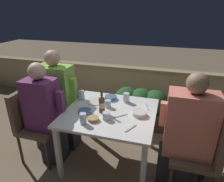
{
  "coord_description": "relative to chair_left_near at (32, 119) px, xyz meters",
  "views": [
    {
      "loc": [
        0.58,
        -1.9,
        1.8
      ],
      "look_at": [
        0.0,
        0.07,
        0.93
      ],
      "focal_mm": 32.0,
      "sensor_mm": 36.0,
      "label": 1
    }
  ],
  "objects": [
    {
      "name": "chair_left_near",
      "position": [
        0.0,
        0.0,
        0.0
      ],
      "size": [
        0.44,
        0.43,
        0.91
      ],
      "color": "brown",
      "rests_on": "ground_plane"
    },
    {
      "name": "ground_plane",
      "position": [
        0.94,
        0.16,
        -0.54
      ],
      "size": [
        16.0,
        16.0,
        0.0
      ],
      "primitive_type": "plane",
      "color": "#847056"
    },
    {
      "name": "dining_table",
      "position": [
        0.94,
        0.16,
        0.08
      ],
      "size": [
        1.01,
        0.95,
        0.71
      ],
      "color": "white",
      "rests_on": "ground_plane"
    },
    {
      "name": "glass_cup_1",
      "position": [
        0.5,
        0.35,
        0.22
      ],
      "size": [
        0.08,
        0.08,
        0.12
      ],
      "color": "silver",
      "rests_on": "dining_table"
    },
    {
      "name": "person_coral_top",
      "position": [
        1.74,
        0.0,
        0.1
      ],
      "size": [
        0.51,
        0.26,
        1.29
      ],
      "color": "#282833",
      "rests_on": "ground_plane"
    },
    {
      "name": "chair_right_far",
      "position": [
        1.9,
        0.3,
        0.0
      ],
      "size": [
        0.44,
        0.43,
        0.91
      ],
      "color": "brown",
      "rests_on": "ground_plane"
    },
    {
      "name": "bowl_1",
      "position": [
        0.83,
        -0.07,
        0.18
      ],
      "size": [
        0.12,
        0.12,
        0.04
      ],
      "color": "tan",
      "rests_on": "dining_table"
    },
    {
      "name": "fork_2",
      "position": [
        1.23,
        -0.11,
        0.17
      ],
      "size": [
        0.1,
        0.16,
        0.01
      ],
      "color": "silver",
      "rests_on": "dining_table"
    },
    {
      "name": "bowl_2",
      "position": [
        0.86,
        0.47,
        0.19
      ],
      "size": [
        0.15,
        0.15,
        0.04
      ],
      "color": "#4C709E",
      "rests_on": "dining_table"
    },
    {
      "name": "person_green_blouse",
      "position": [
        0.2,
        0.31,
        0.12
      ],
      "size": [
        0.5,
        0.26,
        1.33
      ],
      "color": "#282833",
      "rests_on": "ground_plane"
    },
    {
      "name": "glass_cup_3",
      "position": [
        0.88,
        0.25,
        0.21
      ],
      "size": [
        0.07,
        0.07,
        0.09
      ],
      "color": "silver",
      "rests_on": "dining_table"
    },
    {
      "name": "person_purple_stripe",
      "position": [
        0.2,
        0.0,
        0.09
      ],
      "size": [
        0.47,
        0.26,
        1.25
      ],
      "color": "#282833",
      "rests_on": "ground_plane"
    },
    {
      "name": "glass_cup_2",
      "position": [
        0.95,
        -0.01,
        0.2
      ],
      "size": [
        0.08,
        0.08,
        0.08
      ],
      "color": "silver",
      "rests_on": "dining_table"
    },
    {
      "name": "fork_0",
      "position": [
        1.08,
        0.09,
        0.17
      ],
      "size": [
        0.14,
        0.13,
        0.01
      ],
      "color": "silver",
      "rests_on": "dining_table"
    },
    {
      "name": "parapet_wall",
      "position": [
        0.94,
        1.93,
        -0.18
      ],
      "size": [
        9.0,
        0.18,
        0.72
      ],
      "color": "tan",
      "rests_on": "ground_plane"
    },
    {
      "name": "glass_cup_4",
      "position": [
        0.75,
        -0.16,
        0.22
      ],
      "size": [
        0.07,
        0.07,
        0.12
      ],
      "color": "silver",
      "rests_on": "dining_table"
    },
    {
      "name": "bowl_0",
      "position": [
        0.68,
        0.05,
        0.18
      ],
      "size": [
        0.15,
        0.15,
        0.03
      ],
      "color": "#4C709E",
      "rests_on": "dining_table"
    },
    {
      "name": "fork_1",
      "position": [
        1.32,
        0.39,
        0.17
      ],
      "size": [
        0.07,
        0.17,
        0.01
      ],
      "color": "silver",
      "rests_on": "dining_table"
    },
    {
      "name": "beer_bottle",
      "position": [
        0.86,
        0.12,
        0.27
      ],
      "size": [
        0.07,
        0.07,
        0.27
      ],
      "color": "brown",
      "rests_on": "dining_table"
    },
    {
      "name": "chair_right_near",
      "position": [
        1.94,
        0.0,
        0.0
      ],
      "size": [
        0.44,
        0.43,
        0.91
      ],
      "color": "brown",
      "rests_on": "ground_plane"
    },
    {
      "name": "bowl_3",
      "position": [
        1.27,
        0.16,
        0.19
      ],
      "size": [
        0.16,
        0.16,
        0.05
      ],
      "color": "silver",
      "rests_on": "dining_table"
    },
    {
      "name": "planter_hedge",
      "position": [
        1.15,
        1.11,
        -0.2
      ],
      "size": [
        0.83,
        0.47,
        0.62
      ],
      "color": "brown",
      "rests_on": "ground_plane"
    },
    {
      "name": "glass_cup_0",
      "position": [
        1.06,
        0.45,
        0.22
      ],
      "size": [
        0.08,
        0.08,
        0.12
      ],
      "color": "silver",
      "rests_on": "dining_table"
    },
    {
      "name": "potted_plant",
      "position": [
        2.22,
        0.87,
        -0.07
      ],
      "size": [
        0.33,
        0.33,
        0.77
      ],
      "color": "brown",
      "rests_on": "ground_plane"
    },
    {
      "name": "plate_0",
      "position": [
        0.69,
        0.34,
        0.17
      ],
      "size": [
        0.22,
        0.22,
        0.01
      ],
      "color": "silver",
      "rests_on": "dining_table"
    },
    {
      "name": "chair_left_far",
      "position": [
        0.01,
        0.31,
        0.0
      ],
      "size": [
        0.44,
        0.43,
        0.91
      ],
      "color": "brown",
      "rests_on": "ground_plane"
    }
  ]
}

